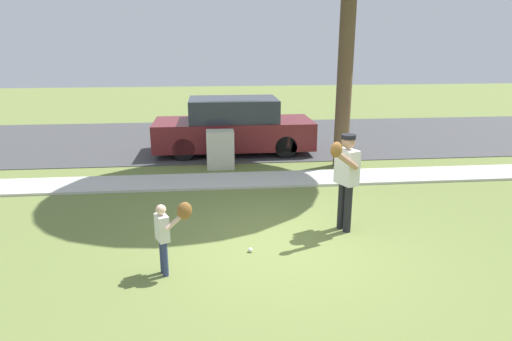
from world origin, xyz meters
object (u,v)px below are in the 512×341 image
at_px(person_child, 168,229).
at_px(baseball, 250,250).
at_px(utility_cabinet, 220,149).
at_px(person_adult, 345,172).
at_px(parked_suv_maroon, 233,127).

relative_size(person_child, baseball, 15.11).
relative_size(baseball, utility_cabinet, 0.07).
relative_size(person_adult, parked_suv_maroon, 0.37).
bearing_deg(person_adult, utility_cabinet, -87.70).
height_order(person_adult, person_child, person_adult).
bearing_deg(baseball, person_child, -154.47).
bearing_deg(parked_suv_maroon, person_adult, 104.93).
bearing_deg(person_child, person_adult, 0.35).
distance_m(person_adult, parked_suv_maroon, 6.29).
distance_m(person_adult, utility_cabinet, 4.87).
bearing_deg(person_adult, person_child, 0.35).
height_order(person_adult, baseball, person_adult).
xyz_separation_m(baseball, parked_suv_maroon, (0.10, 6.75, 0.75)).
distance_m(person_child, utility_cabinet, 5.72).
bearing_deg(parked_suv_maroon, utility_cabinet, 75.28).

